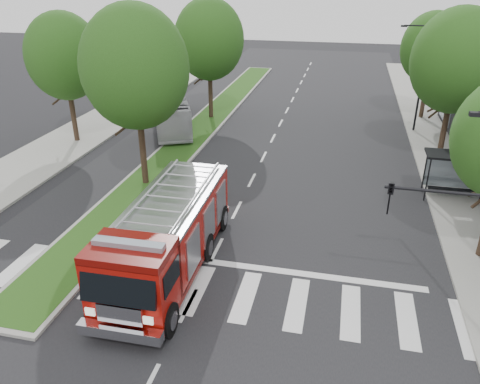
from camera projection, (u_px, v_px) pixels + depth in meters
The scene contains 13 objects.
ground at pixel (217, 250), 21.23m from camera, with size 140.00×140.00×0.00m, color black.
sidewalk_right at pixel (467, 185), 27.49m from camera, with size 5.00×80.00×0.15m, color gray.
sidewalk_left at pixel (56, 149), 32.91m from camera, with size 5.00×80.00×0.15m, color gray.
median at pixel (204, 124), 38.25m from camera, with size 3.00×50.00×0.15m.
bus_shelter at pixel (455, 163), 25.28m from camera, with size 3.20×1.60×2.61m.
tree_right_mid at pixel (457, 61), 28.47m from camera, with size 5.60×5.60×9.72m.
tree_right_far at pixel (432, 48), 37.55m from camera, with size 5.00×5.00×8.73m.
tree_median_near at pixel (135, 68), 24.79m from camera, with size 5.80×5.80×10.16m.
tree_median_far at pixel (209, 40), 37.26m from camera, with size 5.60×5.60×9.72m.
tree_left_mid at pixel (64, 56), 31.96m from camera, with size 5.20×5.20×9.16m.
streetlight_right_far at pixel (420, 74), 34.85m from camera, with size 2.11×0.20×8.00m.
fire_engine at pixel (168, 235), 19.21m from camera, with size 3.11×9.82×3.39m.
city_bus at pixel (171, 109), 37.35m from camera, with size 2.45×10.48×2.92m, color #B6B6BB.
Camera 1 is at (5.04, -17.36, 11.48)m, focal length 35.00 mm.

